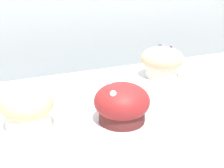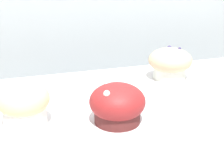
# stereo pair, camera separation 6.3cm
# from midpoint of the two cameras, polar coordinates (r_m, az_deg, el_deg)

# --- Properties ---
(wall_back) EXTENTS (3.20, 0.10, 1.80)m
(wall_back) POSITION_cam_midpoint_polar(r_m,az_deg,el_deg) (1.16, 1.91, 8.13)
(wall_back) COLOR #A8B2B7
(wall_back) RESTS_ON ground
(muffin_front_center) EXTENTS (0.10, 0.10, 0.07)m
(muffin_front_center) POSITION_cam_midpoint_polar(r_m,az_deg,el_deg) (0.56, 4.20, -3.81)
(muffin_front_center) COLOR #50201F
(muffin_front_center) RESTS_ON display_counter
(muffin_back_left) EXTENTS (0.11, 0.11, 0.08)m
(muffin_back_left) POSITION_cam_midpoint_polar(r_m,az_deg,el_deg) (0.81, 12.78, 3.74)
(muffin_back_left) COLOR silver
(muffin_back_left) RESTS_ON display_counter
(muffin_back_right) EXTENTS (0.09, 0.09, 0.08)m
(muffin_back_right) POSITION_cam_midpoint_polar(r_m,az_deg,el_deg) (0.56, -12.81, -3.56)
(muffin_back_right) COLOR white
(muffin_back_right) RESTS_ON display_counter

